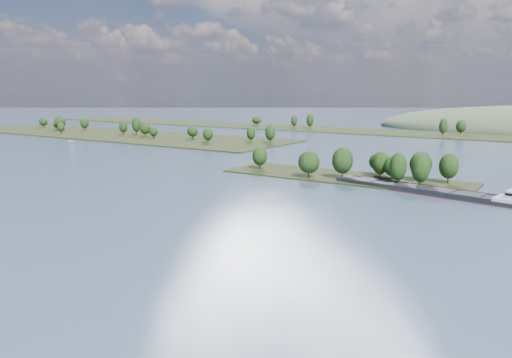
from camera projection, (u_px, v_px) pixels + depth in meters
The scene contains 6 objects.
ground at pixel (264, 206), 152.62m from camera, with size 1800.00×1800.00×0.00m, color #334158.
tree_island at pixel (360, 169), 197.07m from camera, with size 100.00×31.53×13.75m.
left_bank at pixel (115, 134), 392.04m from camera, with size 300.00×80.00×15.48m.
back_shoreline at pixel (472, 136), 377.83m from camera, with size 900.00×60.00×15.46m.
cargo_barge at pixel (446, 192), 166.84m from camera, with size 72.95×21.30×9.81m.
motorboat at pixel (72, 142), 332.44m from camera, with size 2.11×5.61×2.17m, color silver.
Camera 1 is at (80.15, -5.36, 35.05)m, focal length 35.00 mm.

